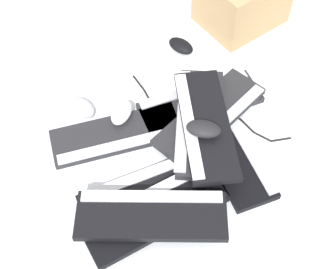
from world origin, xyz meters
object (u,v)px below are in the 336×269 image
(keyboard_2, at_px, (149,191))
(keyboard_4, at_px, (211,116))
(keyboard_3, at_px, (230,149))
(keyboard_0, at_px, (200,102))
(mouse_0, at_px, (122,112))
(mouse_1, at_px, (203,129))
(keyboard_6, at_px, (200,122))
(keyboard_7, at_px, (205,124))
(keyboard_8, at_px, (151,215))
(keyboard_1, at_px, (117,135))
(mouse_3, at_px, (181,46))
(keyboard_5, at_px, (154,212))
(mouse_2, at_px, (82,107))

(keyboard_2, xyz_separation_m, keyboard_4, (0.31, -0.14, 0.03))
(keyboard_3, height_order, keyboard_4, keyboard_4)
(keyboard_0, relative_size, keyboard_3, 1.00)
(keyboard_2, bearing_deg, mouse_0, 32.32)
(mouse_1, bearing_deg, keyboard_0, 101.08)
(keyboard_6, bearing_deg, keyboard_3, -111.87)
(keyboard_7, relative_size, keyboard_8, 1.01)
(keyboard_0, bearing_deg, keyboard_2, 167.01)
(keyboard_4, bearing_deg, keyboard_2, 155.82)
(mouse_1, bearing_deg, keyboard_1, 179.44)
(keyboard_7, bearing_deg, keyboard_0, 14.34)
(keyboard_4, bearing_deg, mouse_3, 27.60)
(keyboard_6, height_order, mouse_3, keyboard_6)
(keyboard_5, bearing_deg, keyboard_8, 175.55)
(keyboard_7, bearing_deg, keyboard_3, -100.56)
(mouse_1, distance_m, mouse_3, 0.51)
(keyboard_6, bearing_deg, keyboard_5, 167.92)
(keyboard_2, xyz_separation_m, keyboard_7, (0.23, -0.13, 0.09))
(keyboard_4, relative_size, keyboard_8, 0.99)
(keyboard_8, relative_size, mouse_0, 4.20)
(keyboard_3, height_order, keyboard_7, keyboard_7)
(keyboard_4, xyz_separation_m, keyboard_7, (-0.08, 0.01, 0.06))
(keyboard_0, height_order, keyboard_6, keyboard_6)
(mouse_0, relative_size, mouse_3, 1.00)
(keyboard_0, xyz_separation_m, keyboard_6, (-0.13, -0.02, 0.06))
(keyboard_2, relative_size, keyboard_6, 0.96)
(keyboard_8, bearing_deg, keyboard_7, -15.74)
(keyboard_3, xyz_separation_m, keyboard_4, (0.10, 0.08, 0.03))
(keyboard_2, height_order, keyboard_4, keyboard_4)
(keyboard_0, bearing_deg, mouse_0, 118.11)
(mouse_1, distance_m, mouse_2, 0.47)
(keyboard_4, distance_m, mouse_3, 0.38)
(mouse_1, bearing_deg, keyboard_6, 105.86)
(keyboard_2, distance_m, keyboard_6, 0.29)
(keyboard_6, relative_size, mouse_2, 4.17)
(keyboard_8, distance_m, mouse_0, 0.41)
(keyboard_2, relative_size, keyboard_7, 0.95)
(keyboard_6, bearing_deg, mouse_2, 88.76)
(keyboard_0, xyz_separation_m, keyboard_2, (-0.39, 0.09, 0.00))
(keyboard_3, bearing_deg, keyboard_6, 68.13)
(keyboard_3, distance_m, keyboard_5, 0.35)
(mouse_2, bearing_deg, keyboard_8, -13.25)
(mouse_1, bearing_deg, mouse_3, 109.25)
(keyboard_6, distance_m, keyboard_7, 0.05)
(keyboard_2, xyz_separation_m, mouse_3, (0.65, 0.04, 0.01))
(keyboard_5, height_order, mouse_3, keyboard_5)
(keyboard_5, distance_m, mouse_1, 0.30)
(mouse_2, relative_size, mouse_3, 1.00)
(keyboard_1, height_order, mouse_1, mouse_1)
(keyboard_7, bearing_deg, keyboard_5, 163.38)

